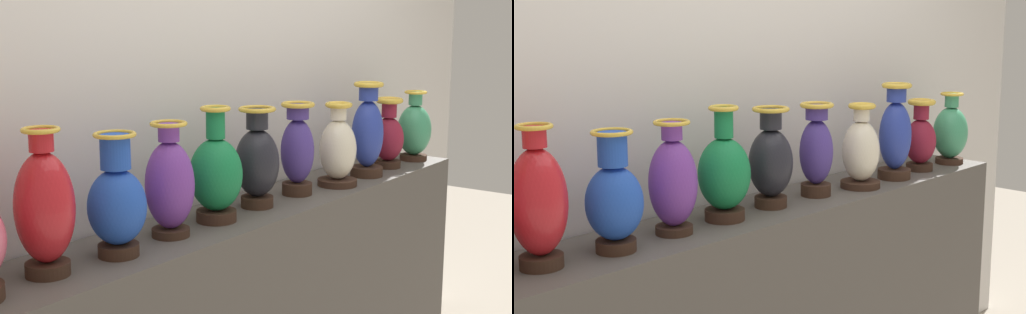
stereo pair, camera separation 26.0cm
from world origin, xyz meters
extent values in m
cube|color=silver|center=(0.00, 0.24, 1.45)|extent=(4.18, 0.10, 2.90)
cylinder|color=#382319|center=(-0.89, -0.01, 1.07)|extent=(0.12, 0.12, 0.04)
ellipsoid|color=red|center=(-0.89, -0.01, 1.23)|extent=(0.15, 0.15, 0.29)
cylinder|color=red|center=(-0.89, -0.01, 1.40)|extent=(0.06, 0.06, 0.05)
torus|color=gold|center=(-0.89, -0.01, 1.43)|extent=(0.10, 0.10, 0.01)
cylinder|color=#382319|center=(-0.67, -0.03, 1.07)|extent=(0.11, 0.11, 0.03)
ellipsoid|color=#1E47B2|center=(-0.67, -0.03, 1.19)|extent=(0.16, 0.16, 0.21)
cylinder|color=#1E47B2|center=(-0.67, -0.03, 1.34)|extent=(0.08, 0.08, 0.10)
torus|color=gold|center=(-0.67, -0.03, 1.39)|extent=(0.12, 0.12, 0.01)
cylinder|color=#382319|center=(-0.45, -0.02, 1.06)|extent=(0.12, 0.12, 0.03)
ellipsoid|color=#6B3393|center=(-0.45, -0.02, 1.21)|extent=(0.15, 0.15, 0.27)
cylinder|color=#6B3393|center=(-0.45, -0.02, 1.37)|extent=(0.06, 0.06, 0.05)
torus|color=gold|center=(-0.45, -0.02, 1.39)|extent=(0.11, 0.11, 0.01)
cylinder|color=#382319|center=(-0.23, -0.02, 1.07)|extent=(0.13, 0.13, 0.04)
ellipsoid|color=#14723D|center=(-0.23, -0.02, 1.20)|extent=(0.17, 0.17, 0.24)
cylinder|color=#14723D|center=(-0.23, -0.02, 1.37)|extent=(0.06, 0.06, 0.10)
torus|color=gold|center=(-0.23, -0.02, 1.42)|extent=(0.10, 0.10, 0.02)
cylinder|color=#382319|center=(-0.01, -0.01, 1.07)|extent=(0.11, 0.11, 0.04)
ellipsoid|color=black|center=(-0.01, -0.01, 1.20)|extent=(0.16, 0.16, 0.24)
cylinder|color=black|center=(-0.01, -0.01, 1.36)|extent=(0.08, 0.08, 0.07)
torus|color=gold|center=(-0.01, -0.01, 1.39)|extent=(0.13, 0.13, 0.02)
cylinder|color=#382319|center=(0.23, -0.02, 1.07)|extent=(0.11, 0.11, 0.04)
ellipsoid|color=#3F2D7F|center=(0.23, -0.02, 1.21)|extent=(0.12, 0.12, 0.24)
cylinder|color=#3F2D7F|center=(0.23, -0.02, 1.36)|extent=(0.08, 0.08, 0.05)
torus|color=gold|center=(0.23, -0.02, 1.39)|extent=(0.13, 0.13, 0.02)
cylinder|color=#382319|center=(0.45, -0.06, 1.06)|extent=(0.16, 0.16, 0.03)
ellipsoid|color=beige|center=(0.45, -0.06, 1.19)|extent=(0.15, 0.15, 0.24)
cylinder|color=beige|center=(0.45, -0.06, 1.34)|extent=(0.06, 0.06, 0.06)
torus|color=gold|center=(0.45, -0.06, 1.37)|extent=(0.11, 0.11, 0.02)
cylinder|color=#382319|center=(0.68, -0.06, 1.07)|extent=(0.13, 0.13, 0.04)
ellipsoid|color=#263899|center=(0.68, -0.06, 1.23)|extent=(0.13, 0.13, 0.28)
cylinder|color=#263899|center=(0.68, -0.06, 1.40)|extent=(0.08, 0.08, 0.07)
torus|color=gold|center=(0.68, -0.06, 1.43)|extent=(0.12, 0.12, 0.02)
cylinder|color=#382319|center=(0.90, -0.04, 1.06)|extent=(0.11, 0.11, 0.03)
ellipsoid|color=maroon|center=(0.90, -0.04, 1.18)|extent=(0.13, 0.13, 0.19)
cylinder|color=maroon|center=(0.90, -0.04, 1.31)|extent=(0.07, 0.07, 0.07)
torus|color=gold|center=(0.90, -0.04, 1.34)|extent=(0.12, 0.12, 0.02)
cylinder|color=#382319|center=(1.12, -0.06, 1.06)|extent=(0.12, 0.12, 0.03)
ellipsoid|color=#388C60|center=(1.12, -0.06, 1.19)|extent=(0.15, 0.15, 0.23)
cylinder|color=#388C60|center=(1.12, -0.06, 1.33)|extent=(0.06, 0.06, 0.06)
torus|color=gold|center=(1.12, -0.06, 1.36)|extent=(0.10, 0.10, 0.01)
camera|label=1|loc=(-2.03, -1.55, 1.71)|focal=52.65mm
camera|label=2|loc=(-1.86, -1.75, 1.71)|focal=52.65mm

